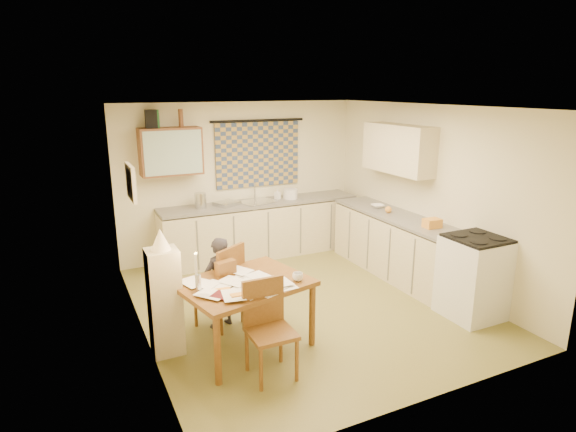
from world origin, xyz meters
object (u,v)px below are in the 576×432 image
stove (474,277)px  counter_back (261,229)px  chair_far (220,300)px  counter_right (406,250)px  shelf_stand (165,302)px  dining_table (245,314)px  person (219,283)px

stove → counter_back: bearing=115.2°
chair_far → stove: bearing=126.8°
counter_right → shelf_stand: size_ratio=2.58×
stove → shelf_stand: (-3.54, 0.77, 0.07)m
chair_far → shelf_stand: (-0.70, -0.34, 0.26)m
counter_back → shelf_stand: 3.14m
dining_table → person: 0.58m
stove → dining_table: (-2.76, 0.52, -0.13)m
counter_right → stove: bearing=-90.0°
counter_back → counter_right: (1.48, -1.88, -0.00)m
dining_table → person: size_ratio=1.35×
shelf_stand → dining_table: bearing=-17.2°
counter_right → dining_table: bearing=-165.2°
stove → chair_far: 3.06m
chair_far → shelf_stand: size_ratio=0.87×
counter_back → counter_right: bearing=-51.9°
stove → chair_far: bearing=158.7°
counter_back → person: size_ratio=3.03×
person → shelf_stand: size_ratio=0.95×
person → shelf_stand: shelf_stand is taller
counter_back → person: bearing=-123.8°
counter_right → dining_table: counter_right is taller
dining_table → shelf_stand: shelf_stand is taller
stove → shelf_stand: shelf_stand is taller
counter_right → shelf_stand: 3.58m
counter_right → person: size_ratio=2.71×
counter_back → shelf_stand: size_ratio=2.88×
dining_table → stove: bearing=-23.4°
counter_right → stove: 1.25m
chair_far → shelf_stand: shelf_stand is taller
counter_right → dining_table: 2.85m
counter_back → shelf_stand: shelf_stand is taller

